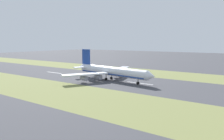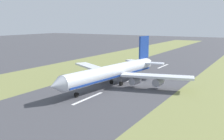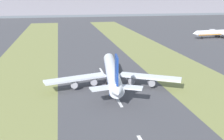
{
  "view_description": "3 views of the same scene",
  "coord_description": "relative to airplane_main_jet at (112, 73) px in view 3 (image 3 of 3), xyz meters",
  "views": [
    {
      "loc": [
        120.06,
        83.59,
        26.24
      ],
      "look_at": [
        1.68,
        1.0,
        7.0
      ],
      "focal_mm": 35.0,
      "sensor_mm": 36.0,
      "label": 1
    },
    {
      "loc": [
        -53.16,
        95.06,
        27.03
      ],
      "look_at": [
        1.68,
        1.0,
        7.0
      ],
      "focal_mm": 42.0,
      "sensor_mm": 36.0,
      "label": 2
    },
    {
      "loc": [
        -22.48,
        -120.67,
        42.99
      ],
      "look_at": [
        1.68,
        1.0,
        7.0
      ],
      "focal_mm": 42.0,
      "sensor_mm": 36.0,
      "label": 3
    }
  ],
  "objects": [
    {
      "name": "grass_median_west",
      "position": [
        -46.44,
        0.89,
        -6.02
      ],
      "size": [
        40.0,
        600.0,
        0.01
      ],
      "primitive_type": "cube",
      "color": "olive",
      "rests_on": "ground"
    },
    {
      "name": "airplane_main_jet",
      "position": [
        0.0,
        0.0,
        0.0
      ],
      "size": [
        63.62,
        67.15,
        20.2
      ],
      "color": "silver",
      "rests_on": "ground"
    },
    {
      "name": "centreline_dash_far",
      "position": [
        -1.44,
        21.89,
        -6.01
      ],
      "size": [
        1.2,
        18.0,
        0.01
      ],
      "primitive_type": "cube",
      "color": "silver",
      "rests_on": "ground"
    },
    {
      "name": "centreline_dash_mid",
      "position": [
        -1.44,
        -18.11,
        -6.01
      ],
      "size": [
        1.2,
        18.0,
        0.01
      ],
      "primitive_type": "cube",
      "color": "silver",
      "rests_on": "ground"
    },
    {
      "name": "airplane_parked_apron",
      "position": [
        136.21,
        119.83,
        -0.56
      ],
      "size": [
        61.02,
        58.07,
        18.34
      ],
      "color": "white",
      "rests_on": "ground"
    },
    {
      "name": "ground_plane",
      "position": [
        -1.44,
        0.89,
        -6.02
      ],
      "size": [
        800.0,
        800.0,
        0.0
      ],
      "primitive_type": "plane",
      "color": "#424247"
    },
    {
      "name": "grass_median_east",
      "position": [
        43.56,
        0.89,
        -6.02
      ],
      "size": [
        40.0,
        600.0,
        0.01
      ],
      "primitive_type": "cube",
      "color": "olive",
      "rests_on": "ground"
    }
  ]
}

